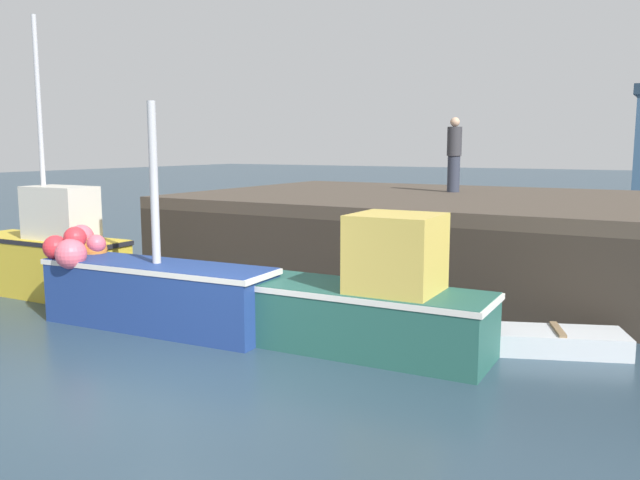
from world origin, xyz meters
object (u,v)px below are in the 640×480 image
at_px(fishing_boat_mid, 373,302).
at_px(mooring_buoy_foreground, 178,300).
at_px(fishing_boat_near_left, 50,254).
at_px(rowboat, 557,341).
at_px(fishing_boat_near_right, 150,288).
at_px(dockworker, 454,155).

relative_size(fishing_boat_mid, mooring_buoy_foreground, 5.60).
distance_m(fishing_boat_near_left, rowboat, 9.13).
bearing_deg(fishing_boat_mid, mooring_buoy_foreground, 177.36).
distance_m(fishing_boat_near_right, rowboat, 6.14).
relative_size(fishing_boat_mid, dockworker, 2.05).
xyz_separation_m(dockworker, mooring_buoy_foreground, (-2.48, -6.81, -2.36)).
relative_size(fishing_boat_mid, rowboat, 1.79).
distance_m(fishing_boat_near_right, fishing_boat_mid, 3.64).
xyz_separation_m(fishing_boat_mid, mooring_buoy_foreground, (-3.68, 0.17, -0.43)).
xyz_separation_m(fishing_boat_mid, dockworker, (-1.20, 6.98, 1.93)).
distance_m(fishing_boat_near_left, dockworker, 9.04).
xyz_separation_m(fishing_boat_near_right, rowboat, (5.83, 1.86, -0.48)).
bearing_deg(mooring_buoy_foreground, fishing_boat_mid, -2.64).
height_order(fishing_boat_mid, dockworker, dockworker).
height_order(fishing_boat_near_right, rowboat, fishing_boat_near_right).
xyz_separation_m(fishing_boat_near_left, mooring_buoy_foreground, (3.12, 0.05, -0.52)).
height_order(fishing_boat_near_left, mooring_buoy_foreground, fishing_boat_near_left).
bearing_deg(mooring_buoy_foreground, rowboat, 10.86).
bearing_deg(rowboat, dockworker, 121.15).
bearing_deg(fishing_boat_mid, rowboat, 30.32).
relative_size(fishing_boat_near_right, fishing_boat_mid, 1.16).
distance_m(rowboat, mooring_buoy_foreground, 6.02).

